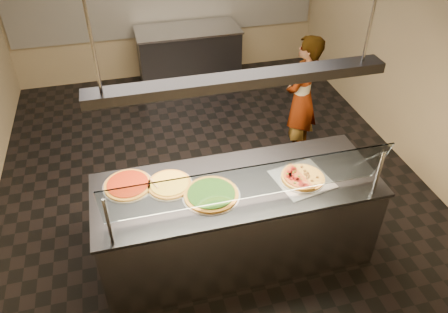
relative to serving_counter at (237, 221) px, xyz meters
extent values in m
cube|color=black|center=(0.02, 1.18, -0.48)|extent=(5.00, 6.00, 0.02)
cube|color=#988662|center=(2.53, 1.18, 1.03)|extent=(0.02, 6.00, 3.00)
cube|color=#B7B7BC|center=(0.00, 0.00, -0.02)|extent=(2.51, 0.90, 0.90)
cube|color=#323237|center=(0.00, 0.00, 0.45)|extent=(2.55, 0.94, 0.03)
cylinder|color=#B7B7BC|center=(-1.11, -0.40, 0.68)|extent=(0.03, 0.03, 0.44)
cylinder|color=#B7B7BC|center=(1.11, -0.40, 0.68)|extent=(0.03, 0.03, 0.44)
cube|color=white|center=(0.00, -0.34, 0.76)|extent=(2.31, 0.18, 0.47)
cube|color=silver|center=(0.58, -0.08, 0.47)|extent=(0.54, 0.54, 0.01)
cylinder|color=silver|center=(0.58, -0.08, 0.47)|extent=(0.41, 0.41, 0.01)
cylinder|color=#590906|center=(0.53, 0.03, 0.52)|extent=(0.06, 0.06, 0.01)
cylinder|color=#590906|center=(0.52, -0.01, 0.52)|extent=(0.06, 0.06, 0.01)
cylinder|color=#590906|center=(0.48, -0.02, 0.52)|extent=(0.06, 0.06, 0.01)
cylinder|color=#590906|center=(0.48, -0.05, 0.52)|extent=(0.06, 0.06, 0.01)
cylinder|color=#590906|center=(0.45, -0.06, 0.52)|extent=(0.06, 0.06, 0.01)
cylinder|color=#590906|center=(0.47, -0.09, 0.52)|extent=(0.06, 0.06, 0.01)
cylinder|color=#590906|center=(0.50, -0.12, 0.52)|extent=(0.06, 0.06, 0.01)
cylinder|color=#590906|center=(0.52, -0.14, 0.52)|extent=(0.06, 0.06, 0.01)
cylinder|color=#590906|center=(0.52, -0.19, 0.52)|extent=(0.06, 0.06, 0.01)
cylinder|color=#590906|center=(0.55, -0.22, 0.52)|extent=(0.06, 0.06, 0.01)
cube|color=#19590F|center=(0.56, 0.04, 0.52)|extent=(0.02, 0.02, 0.01)
cube|color=#19590F|center=(0.53, -0.01, 0.52)|extent=(0.02, 0.02, 0.01)
cube|color=#19590F|center=(0.51, -0.03, 0.52)|extent=(0.02, 0.01, 0.01)
cube|color=#19590F|center=(0.45, -0.03, 0.52)|extent=(0.02, 0.02, 0.01)
cube|color=#19590F|center=(0.54, -0.09, 0.52)|extent=(0.01, 0.02, 0.01)
cube|color=#19590F|center=(0.47, -0.16, 0.52)|extent=(0.02, 0.02, 0.01)
cube|color=#19590F|center=(0.54, -0.13, 0.52)|extent=(0.02, 0.02, 0.01)
sphere|color=#513014|center=(0.64, -0.22, 0.50)|extent=(0.03, 0.03, 0.03)
sphere|color=#513014|center=(0.64, -0.16, 0.50)|extent=(0.03, 0.03, 0.03)
sphere|color=#513014|center=(0.61, -0.11, 0.50)|extent=(0.03, 0.03, 0.03)
sphere|color=#513014|center=(0.62, -0.10, 0.50)|extent=(0.03, 0.03, 0.03)
sphere|color=#513014|center=(0.70, -0.12, 0.50)|extent=(0.03, 0.03, 0.03)
sphere|color=#513014|center=(0.63, -0.08, 0.50)|extent=(0.03, 0.03, 0.03)
sphere|color=#513014|center=(0.62, -0.07, 0.50)|extent=(0.03, 0.03, 0.03)
sphere|color=#513014|center=(0.64, -0.05, 0.50)|extent=(0.03, 0.03, 0.03)
sphere|color=#513014|center=(0.61, -0.05, 0.50)|extent=(0.03, 0.03, 0.03)
sphere|color=#513014|center=(0.63, -0.01, 0.50)|extent=(0.03, 0.03, 0.03)
sphere|color=#513014|center=(0.62, 0.05, 0.50)|extent=(0.03, 0.03, 0.03)
cylinder|color=silver|center=(-0.26, -0.08, 0.47)|extent=(0.50, 0.50, 0.01)
cylinder|color=#9C6621|center=(-0.26, -0.08, 0.48)|extent=(0.47, 0.47, 0.02)
cylinder|color=black|center=(-0.26, -0.08, 0.49)|extent=(0.41, 0.41, 0.01)
cylinder|color=silver|center=(-0.59, 0.14, 0.47)|extent=(0.41, 0.41, 0.01)
cylinder|color=#9C6621|center=(-0.59, 0.14, 0.48)|extent=(0.38, 0.38, 0.02)
cylinder|color=gold|center=(-0.59, 0.14, 0.49)|extent=(0.33, 0.33, 0.01)
cylinder|color=silver|center=(-0.94, 0.22, 0.47)|extent=(0.44, 0.44, 0.01)
cylinder|color=#9C6621|center=(-0.94, 0.22, 0.48)|extent=(0.41, 0.41, 0.02)
cylinder|color=maroon|center=(-0.94, 0.22, 0.49)|extent=(0.36, 0.36, 0.01)
cube|color=#B7B7BC|center=(-0.59, 0.09, 0.49)|extent=(0.16, 0.15, 0.00)
cylinder|color=tan|center=(-0.72, 0.16, 0.49)|extent=(0.07, 0.14, 0.02)
cube|color=#323237|center=(0.26, 3.73, -0.02)|extent=(1.59, 0.70, 0.90)
cube|color=#B7B7BC|center=(0.26, 3.73, 0.45)|extent=(1.63, 0.74, 0.03)
imported|color=#37313F|center=(1.25, 1.49, 0.33)|extent=(0.69, 0.67, 1.59)
cube|color=#323237|center=(0.00, 0.00, 1.48)|extent=(2.30, 0.18, 0.08)
cylinder|color=#B7B7BC|center=(-1.00, 0.00, 2.03)|extent=(0.02, 0.02, 1.01)
camera|label=1|loc=(-0.85, -2.79, 3.00)|focal=35.00mm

